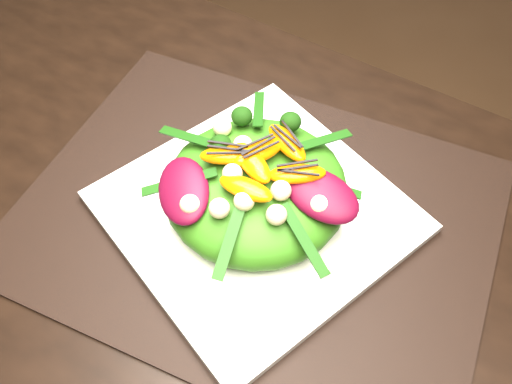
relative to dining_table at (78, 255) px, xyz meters
The scene contains 10 objects.
dining_table is the anchor object (origin of this frame).
placemat 0.21m from the dining_table, 43.47° to the left, with size 0.52×0.40×0.00m, color black.
plate_base 0.21m from the dining_table, 43.47° to the left, with size 0.29×0.29×0.01m, color silver.
salad_bowl 0.21m from the dining_table, 43.47° to the left, with size 0.23×0.23×0.02m, color white.
lettuce_mound 0.22m from the dining_table, 43.47° to the left, with size 0.20×0.20×0.07m, color #367315.
radicchio_leaf 0.29m from the dining_table, 33.99° to the left, with size 0.08×0.05×0.02m, color #4A071A.
orange_segment 0.25m from the dining_table, 52.79° to the left, with size 0.06×0.02×0.02m, color orange.
broccoli_floret 0.22m from the dining_table, 61.84° to the left, with size 0.03×0.03×0.03m, color #0B3209.
macadamia_nut 0.24m from the dining_table, 31.69° to the left, with size 0.02×0.02×0.02m, color beige.
balsamic_drizzle 0.25m from the dining_table, 52.79° to the left, with size 0.05×0.00×0.00m, color black.
Camera 1 is at (0.33, -0.15, 1.27)m, focal length 38.00 mm.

